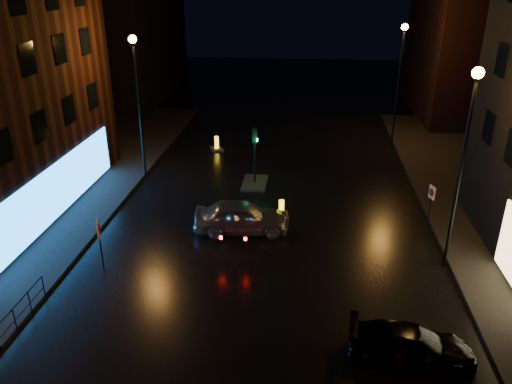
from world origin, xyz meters
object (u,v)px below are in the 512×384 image
silver_hatchback (242,217)px  bollard_near (281,213)px  traffic_signal (255,176)px  road_sign_right (431,196)px  bollard_far (217,147)px  dark_sedan (412,345)px  road_sign_left (99,233)px

silver_hatchback → bollard_near: silver_hatchback is taller
traffic_signal → bollard_near: size_ratio=3.00×
silver_hatchback → road_sign_right: 9.29m
traffic_signal → bollard_far: size_ratio=2.61×
bollard_far → road_sign_right: 15.95m
silver_hatchback → dark_sedan: bearing=-146.5°
silver_hatchback → bollard_near: bearing=-52.3°
road_sign_right → bollard_far: bearing=-57.6°
bollard_near → bollard_far: bearing=109.8°
bollard_far → road_sign_left: size_ratio=0.56×
dark_sedan → bollard_near: size_ratio=3.49×
silver_hatchback → bollard_far: silver_hatchback is taller
road_sign_right → road_sign_left: bearing=2.9°
traffic_signal → dark_sedan: (6.57, -13.91, 0.08)m
bollard_near → road_sign_left: road_sign_left is taller
dark_sedan → road_sign_left: 12.58m
silver_hatchback → bollard_near: 2.56m
bollard_near → road_sign_right: size_ratio=0.57×
bollard_near → bollard_far: 11.20m
dark_sedan → road_sign_left: bearing=77.6°
traffic_signal → bollard_far: traffic_signal is taller
silver_hatchback → traffic_signal: bearing=-5.6°
traffic_signal → silver_hatchback: (0.00, -5.85, 0.27)m
bollard_near → bollard_far: bollard_far is taller
silver_hatchback → bollard_far: size_ratio=3.42×
dark_sedan → road_sign_right: road_sign_right is taller
traffic_signal → bollard_near: traffic_signal is taller
road_sign_left → road_sign_right: road_sign_left is taller
traffic_signal → road_sign_left: (-5.30, -9.90, 1.25)m
silver_hatchback → bollard_far: (-3.32, 11.67, -0.56)m
dark_sedan → bollard_near: dark_sedan is taller
dark_sedan → bollard_near: (-4.76, 9.78, -0.38)m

